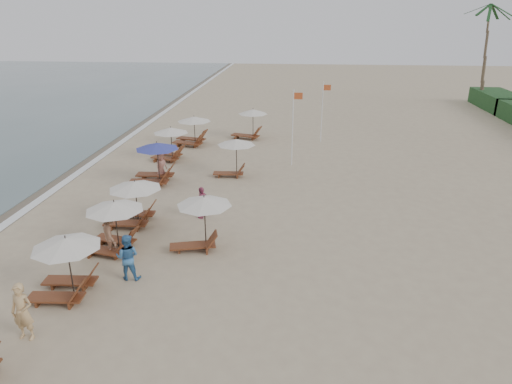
# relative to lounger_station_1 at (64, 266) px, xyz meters

# --- Properties ---
(ground) EXTENTS (160.00, 160.00, 0.00)m
(ground) POSITION_rel_lounger_station_1_xyz_m (5.60, -0.78, -1.15)
(ground) COLOR tan
(ground) RESTS_ON ground
(wet_sand_band) EXTENTS (3.20, 140.00, 0.01)m
(wet_sand_band) POSITION_rel_lounger_station_1_xyz_m (-6.90, 9.22, -1.15)
(wet_sand_band) COLOR #6B5E4C
(wet_sand_band) RESTS_ON ground
(foam_line) EXTENTS (0.50, 140.00, 0.02)m
(foam_line) POSITION_rel_lounger_station_1_xyz_m (-5.60, 9.22, -1.14)
(foam_line) COLOR white
(foam_line) RESTS_ON ground
(lounger_station_1) EXTENTS (2.52, 2.27, 2.20)m
(lounger_station_1) POSITION_rel_lounger_station_1_xyz_m (0.00, 0.00, 0.00)
(lounger_station_1) COLOR brown
(lounger_station_1) RESTS_ON ground
(lounger_station_2) EXTENTS (2.51, 2.31, 2.14)m
(lounger_station_2) POSITION_rel_lounger_station_1_xyz_m (0.36, 3.27, 0.03)
(lounger_station_2) COLOR brown
(lounger_station_2) RESTS_ON ground
(lounger_station_3) EXTENTS (2.62, 2.37, 2.06)m
(lounger_station_3) POSITION_rel_lounger_station_1_xyz_m (0.25, 5.87, -0.07)
(lounger_station_3) COLOR brown
(lounger_station_3) RESTS_ON ground
(lounger_station_4) EXTENTS (2.82, 2.41, 2.36)m
(lounger_station_4) POSITION_rel_lounger_station_1_xyz_m (-0.43, 11.32, -0.03)
(lounger_station_4) COLOR brown
(lounger_station_4) RESTS_ON ground
(lounger_station_5) EXTENTS (2.54, 2.27, 2.16)m
(lounger_station_5) POSITION_rel_lounger_station_1_xyz_m (-0.82, 15.81, -0.01)
(lounger_station_5) COLOR brown
(lounger_station_5) RESTS_ON ground
(lounger_station_6) EXTENTS (2.87, 2.49, 2.09)m
(lounger_station_6) POSITION_rel_lounger_station_1_xyz_m (-0.21, 19.63, -0.12)
(lounger_station_6) COLOR brown
(lounger_station_6) RESTS_ON ground
(inland_station_0) EXTENTS (2.63, 2.24, 2.22)m
(inland_station_0) POSITION_rel_lounger_station_1_xyz_m (3.82, 3.77, 0.28)
(inland_station_0) COLOR brown
(inland_station_0) RESTS_ON ground
(inland_station_1) EXTENTS (2.54, 2.24, 2.22)m
(inland_station_1) POSITION_rel_lounger_station_1_xyz_m (3.88, 12.93, 0.32)
(inland_station_1) COLOR brown
(inland_station_1) RESTS_ON ground
(inland_station_2) EXTENTS (2.89, 2.26, 2.22)m
(inland_station_2) POSITION_rel_lounger_station_1_xyz_m (3.83, 21.82, 0.12)
(inland_station_2) COLOR brown
(inland_station_2) RESTS_ON ground
(beachgoer_near) EXTENTS (0.69, 0.47, 1.83)m
(beachgoer_near) POSITION_rel_lounger_station_1_xyz_m (-0.16, -2.26, -0.24)
(beachgoer_near) COLOR tan
(beachgoer_near) RESTS_ON ground
(beachgoer_mid_a) EXTENTS (0.88, 0.70, 1.74)m
(beachgoer_mid_a) POSITION_rel_lounger_station_1_xyz_m (1.70, 1.26, -0.28)
(beachgoer_mid_a) COLOR teal
(beachgoer_mid_a) RESTS_ON ground
(beachgoer_mid_b) EXTENTS (1.24, 1.36, 1.83)m
(beachgoer_mid_b) POSITION_rel_lounger_station_1_xyz_m (0.38, 2.95, -0.24)
(beachgoer_mid_b) COLOR brown
(beachgoer_mid_b) RESTS_ON ground
(beachgoer_far_a) EXTENTS (0.62, 0.97, 1.54)m
(beachgoer_far_a) POSITION_rel_lounger_station_1_xyz_m (3.27, 6.82, -0.38)
(beachgoer_far_a) COLOR #AA4467
(beachgoer_far_a) RESTS_ON ground
(beachgoer_far_b) EXTENTS (0.78, 0.91, 1.57)m
(beachgoer_far_b) POSITION_rel_lounger_station_1_xyz_m (-0.25, 12.09, -0.37)
(beachgoer_far_b) COLOR #B17260
(beachgoer_far_b) RESTS_ON ground
(flag_pole_near) EXTENTS (0.59, 0.08, 4.79)m
(flag_pole_near) POSITION_rel_lounger_station_1_xyz_m (7.29, 15.33, 1.49)
(flag_pole_near) COLOR silver
(flag_pole_near) RESTS_ON ground
(flag_pole_far) EXTENTS (0.60, 0.08, 4.45)m
(flag_pole_far) POSITION_rel_lounger_station_1_xyz_m (9.32, 21.27, 1.31)
(flag_pole_far) COLOR silver
(flag_pole_far) RESTS_ON ground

